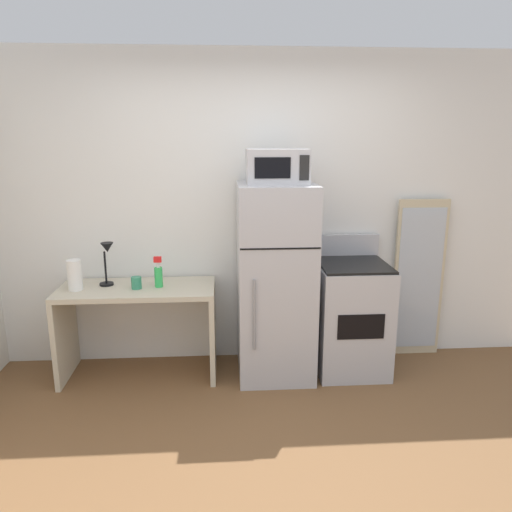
% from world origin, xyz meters
% --- Properties ---
extents(ground_plane, '(12.00, 12.00, 0.00)m').
position_xyz_m(ground_plane, '(0.00, 0.00, 0.00)').
color(ground_plane, brown).
extents(wall_back_white, '(5.00, 0.10, 2.60)m').
position_xyz_m(wall_back_white, '(0.00, 1.70, 1.30)').
color(wall_back_white, white).
rests_on(wall_back_white, ground).
extents(desk, '(1.23, 0.55, 0.75)m').
position_xyz_m(desk, '(-0.96, 1.35, 0.53)').
color(desk, beige).
rests_on(desk, ground).
extents(desk_lamp, '(0.14, 0.12, 0.35)m').
position_xyz_m(desk_lamp, '(-1.19, 1.41, 0.99)').
color(desk_lamp, black).
rests_on(desk_lamp, desk).
extents(spray_bottle, '(0.06, 0.06, 0.25)m').
position_xyz_m(spray_bottle, '(-0.78, 1.35, 0.85)').
color(spray_bottle, green).
rests_on(spray_bottle, desk).
extents(coffee_mug, '(0.08, 0.08, 0.09)m').
position_xyz_m(coffee_mug, '(-0.95, 1.31, 0.80)').
color(coffee_mug, '#338C66').
rests_on(coffee_mug, desk).
extents(paper_towel_roll, '(0.11, 0.11, 0.24)m').
position_xyz_m(paper_towel_roll, '(-1.42, 1.31, 0.87)').
color(paper_towel_roll, white).
rests_on(paper_towel_roll, desk).
extents(refrigerator, '(0.60, 0.65, 1.57)m').
position_xyz_m(refrigerator, '(0.15, 1.32, 0.78)').
color(refrigerator, '#B7B7BC').
rests_on(refrigerator, ground).
extents(microwave, '(0.46, 0.35, 0.26)m').
position_xyz_m(microwave, '(0.15, 1.29, 1.70)').
color(microwave, '#B7B7BC').
rests_on(microwave, refrigerator).
extents(oven_range, '(0.57, 0.61, 1.10)m').
position_xyz_m(oven_range, '(0.78, 1.33, 0.47)').
color(oven_range, '#B7B7BC').
rests_on(oven_range, ground).
extents(leaning_mirror, '(0.44, 0.03, 1.40)m').
position_xyz_m(leaning_mirror, '(1.44, 1.59, 0.70)').
color(leaning_mirror, '#C6B793').
rests_on(leaning_mirror, ground).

